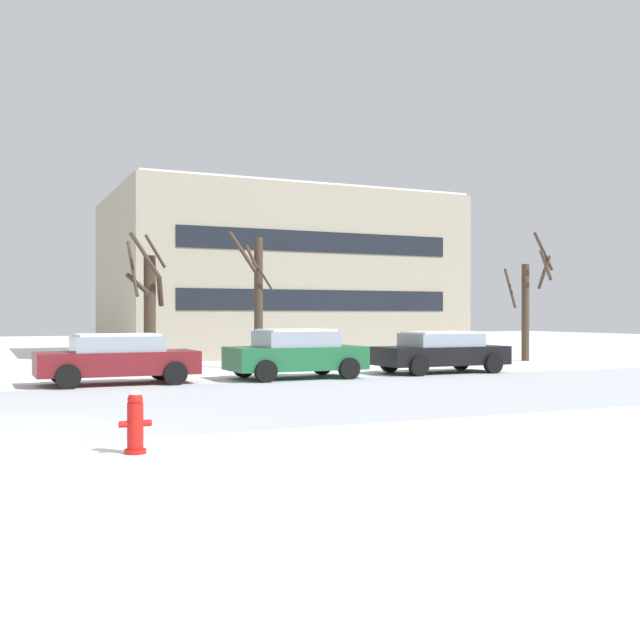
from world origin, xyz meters
The scene contains 8 objects.
fire_hydrant centered at (1.73, -2.22, 0.44)m, with size 0.44×0.30×0.87m.
parked_car_maroon centered at (3.23, 8.52, 0.72)m, with size 4.29×2.03×1.38m.
parked_car_green centered at (8.42, 8.33, 0.76)m, with size 4.05×2.16×1.48m.
parked_car_black centered at (13.62, 8.42, 0.70)m, with size 4.37×2.06×1.36m.
tree_far_mid centered at (8.73, 12.63, 2.51)m, with size 1.49×1.47×4.86m.
tree_far_right centered at (20.53, 12.47, 2.46)m, with size 2.14×2.14×5.23m.
tree_far_left centered at (4.86, 12.28, 2.16)m, with size 1.31×1.33×4.59m.
building_far_right centered at (13.34, 23.25, 3.86)m, with size 15.85×11.42×7.73m.
Camera 1 is at (-0.22, -12.75, 1.89)m, focal length 42.78 mm.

